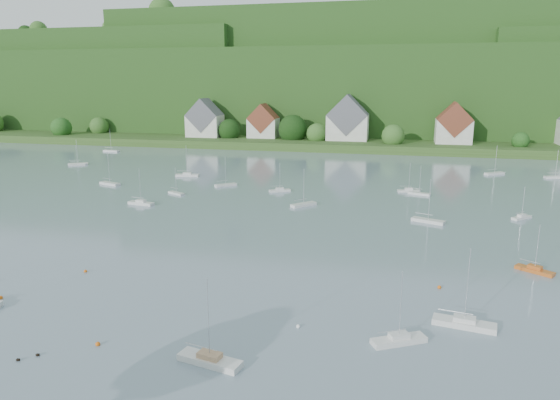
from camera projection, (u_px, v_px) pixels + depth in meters
The scene contains 17 objects.
far_shore_strip at pixel (338, 140), 215.79m from camera, with size 600.00×60.00×3.00m, color #314F1D.
forested_ridge at pixel (355, 87), 275.81m from camera, with size 620.00×181.22×69.89m.
village_building_0 at pixel (205, 121), 213.88m from camera, with size 14.00×10.40×16.00m.
village_building_1 at pixel (263, 124), 210.38m from camera, with size 12.00×9.36×14.00m.
village_building_2 at pixel (348, 122), 201.30m from camera, with size 16.00×11.44×18.00m.
village_building_3 at pixel (454, 126), 190.69m from camera, with size 13.00×10.40×15.50m.
near_sailboat_2 at pixel (210, 359), 47.60m from camera, with size 6.57×3.07×8.55m.
near_sailboat_3 at pixel (399, 339), 51.35m from camera, with size 5.77×4.20×7.73m.
near_sailboat_4 at pixel (464, 323), 54.77m from camera, with size 6.80×2.95×8.88m.
near_sailboat_5 at pixel (535, 269), 70.43m from camera, with size 4.99×4.06×6.86m.
mooring_buoy_0 at pixel (98, 345), 51.00m from camera, with size 0.49×0.49×0.49m, color orange.
mooring_buoy_1 at pixel (298, 328), 54.67m from camera, with size 0.46×0.46×0.46m, color white.
mooring_buoy_2 at pixel (439, 288), 65.06m from camera, with size 0.50×0.50×0.50m, color orange.
mooring_buoy_3 at pixel (86, 272), 70.57m from camera, with size 0.46×0.46×0.46m, color orange.
mooring_buoy_5 at pixel (1, 299), 61.92m from camera, with size 0.50×0.50×0.50m, color orange.
duck_pair at pixel (28, 357), 48.59m from camera, with size 1.66×1.48×0.32m.
far_sailboat_cluster at pixel (334, 182), 131.13m from camera, with size 193.94×77.87×8.71m.
Camera 1 is at (25.25, -15.87, 25.88)m, focal length 32.56 mm.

